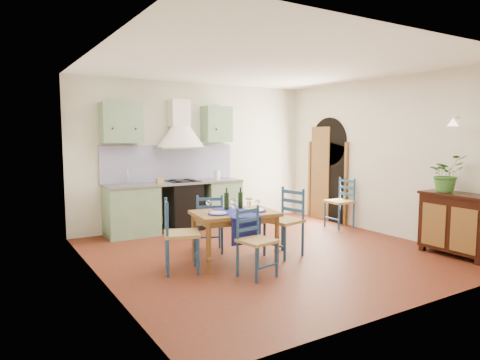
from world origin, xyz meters
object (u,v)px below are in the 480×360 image
sideboard (457,222)px  potted_plant (446,174)px  dining_table (235,218)px  chair_near (255,241)px

sideboard → potted_plant: potted_plant is taller
dining_table → potted_plant: size_ratio=2.19×
chair_near → potted_plant: bearing=-11.5°
chair_near → potted_plant: (3.00, -0.61, 0.76)m
dining_table → sideboard: dining_table is taller
sideboard → potted_plant: (-0.05, 0.19, 0.71)m
dining_table → chair_near: size_ratio=1.40×
potted_plant → sideboard: bearing=-74.4°
chair_near → sideboard: bearing=-14.6°
dining_table → chair_near: (-0.09, -0.64, -0.19)m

